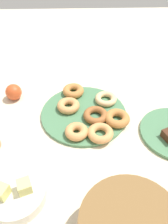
{
  "coord_description": "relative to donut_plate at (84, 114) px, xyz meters",
  "views": [
    {
      "loc": [
        0.02,
        0.65,
        0.62
      ],
      "look_at": [
        0.0,
        0.03,
        0.04
      ],
      "focal_mm": 36.85,
      "sensor_mm": 36.0,
      "label": 1
    }
  ],
  "objects": [
    {
      "name": "donut_4",
      "position": [
        -0.09,
        -0.07,
        0.02
      ],
      "size": [
        0.13,
        0.13,
        0.02
      ],
      "primitive_type": "torus",
      "rotation": [
        0.0,
        0.0,
        2.31
      ],
      "color": "#EABC84",
      "rests_on": "donut_plate"
    },
    {
      "name": "melon_chunk_right",
      "position": [
        0.23,
        0.35,
        0.05
      ],
      "size": [
        0.05,
        0.05,
        0.04
      ],
      "primitive_type": "cube",
      "rotation": [
        0.0,
        0.0,
        -0.41
      ],
      "color": "#DBD67A",
      "rests_on": "fruit_bowl"
    },
    {
      "name": "melon_chunk_left",
      "position": [
        0.17,
        0.33,
        0.05
      ],
      "size": [
        0.05,
        0.05,
        0.04
      ],
      "primitive_type": "cube",
      "rotation": [
        0.0,
        0.0,
        0.35
      ],
      "color": "#DBD67A",
      "rests_on": "fruit_bowl"
    },
    {
      "name": "donut_0",
      "position": [
        0.04,
        -0.12,
        0.02
      ],
      "size": [
        0.12,
        0.12,
        0.03
      ],
      "primitive_type": "torus",
      "rotation": [
        0.0,
        0.0,
        0.39
      ],
      "color": "#BC7A3D",
      "rests_on": "donut_plate"
    },
    {
      "name": "donut_plate",
      "position": [
        0.0,
        0.0,
        0.0
      ],
      "size": [
        0.33,
        0.33,
        0.01
      ],
      "primitive_type": "cylinder",
      "color": "#4C7F56",
      "rests_on": "ground_plane"
    },
    {
      "name": "donut_6",
      "position": [
        -0.05,
        0.12,
        0.02
      ],
      "size": [
        0.12,
        0.12,
        0.03
      ],
      "primitive_type": "torus",
      "rotation": [
        0.0,
        0.0,
        1.12
      ],
      "color": "tan",
      "rests_on": "donut_plate"
    },
    {
      "name": "ground_plane",
      "position": [
        0.0,
        0.0,
        -0.01
      ],
      "size": [
        2.4,
        2.4,
        0.0
      ],
      "primitive_type": "plane",
      "color": "beige"
    },
    {
      "name": "donut_5",
      "position": [
        0.06,
        -0.03,
        0.02
      ],
      "size": [
        0.12,
        0.12,
        0.03
      ],
      "primitive_type": "torus",
      "rotation": [
        0.0,
        0.0,
        5.21
      ],
      "color": "tan",
      "rests_on": "donut_plate"
    },
    {
      "name": "donut_1",
      "position": [
        -0.12,
        0.05,
        0.02
      ],
      "size": [
        0.13,
        0.13,
        0.03
      ],
      "primitive_type": "torus",
      "rotation": [
        0.0,
        0.0,
        5.33
      ],
      "color": "#BC7A3D",
      "rests_on": "donut_plate"
    },
    {
      "name": "apple",
      "position": [
        0.29,
        -0.11,
        0.03
      ],
      "size": [
        0.07,
        0.07,
        0.07
      ],
      "primitive_type": "sphere",
      "color": "#CC4C23",
      "rests_on": "ground_plane"
    },
    {
      "name": "donut_2",
      "position": [
        0.03,
        0.11,
        0.02
      ],
      "size": [
        0.11,
        0.11,
        0.03
      ],
      "primitive_type": "torus",
      "rotation": [
        0.0,
        0.0,
        5.17
      ],
      "color": "tan",
      "rests_on": "donut_plate"
    },
    {
      "name": "donut_3",
      "position": [
        -0.04,
        0.03,
        0.02
      ],
      "size": [
        0.11,
        0.11,
        0.03
      ],
      "primitive_type": "torus",
      "rotation": [
        0.0,
        0.0,
        0.27
      ],
      "color": "#995B2D",
      "rests_on": "donut_plate"
    },
    {
      "name": "fruit_bowl",
      "position": [
        0.2,
        0.33,
        0.01
      ],
      "size": [
        0.17,
        0.17,
        0.04
      ],
      "primitive_type": "cylinder",
      "color": "silver",
      "rests_on": "ground_plane"
    }
  ]
}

